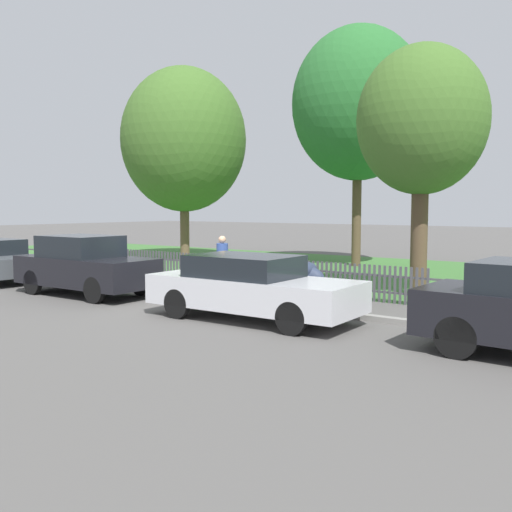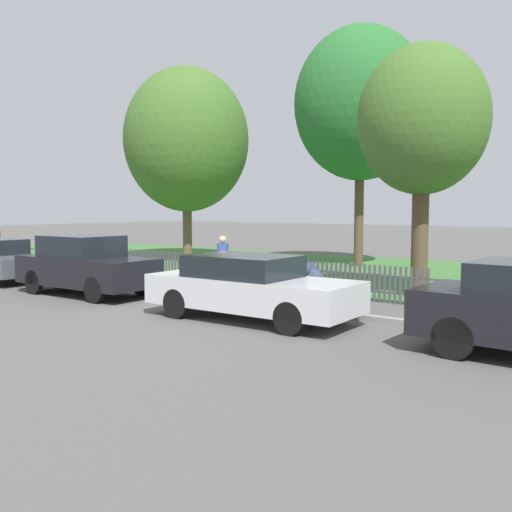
% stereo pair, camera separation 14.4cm
% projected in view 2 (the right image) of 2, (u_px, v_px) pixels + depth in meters
% --- Properties ---
extents(ground_plane, '(120.00, 120.00, 0.00)m').
position_uv_depth(ground_plane, '(191.00, 299.00, 14.31)').
color(ground_plane, '#565451').
extents(kerb_stone, '(42.71, 0.20, 0.12)m').
position_uv_depth(kerb_stone, '(193.00, 296.00, 14.39)').
color(kerb_stone, gray).
rests_on(kerb_stone, ground).
extents(grass_strip, '(42.71, 11.47, 0.01)m').
position_uv_depth(grass_strip, '(343.00, 270.00, 20.77)').
color(grass_strip, '#3D7033').
rests_on(grass_strip, ground).
extents(park_fence, '(42.71, 0.05, 0.90)m').
position_uv_depth(park_fence, '(248.00, 272.00, 16.16)').
color(park_fence, '#4C4C51').
rests_on(park_fence, ground).
extents(parked_car_navy_estate, '(4.02, 1.71, 1.56)m').
position_uv_depth(parked_car_navy_estate, '(86.00, 265.00, 14.95)').
color(parked_car_navy_estate, black).
rests_on(parked_car_navy_estate, ground).
extents(parked_car_red_compact, '(4.48, 1.79, 1.32)m').
position_uv_depth(parked_car_red_compact, '(250.00, 287.00, 11.61)').
color(parked_car_red_compact, silver).
rests_on(parked_car_red_compact, ground).
extents(covered_motorcycle, '(1.87, 0.74, 1.00)m').
position_uv_depth(covered_motorcycle, '(293.00, 277.00, 13.77)').
color(covered_motorcycle, black).
rests_on(covered_motorcycle, ground).
extents(tree_nearest_kerb, '(5.35, 5.35, 8.26)m').
position_uv_depth(tree_nearest_kerb, '(186.00, 140.00, 24.48)').
color(tree_nearest_kerb, brown).
rests_on(tree_nearest_kerb, ground).
extents(tree_behind_motorcycle, '(5.08, 5.08, 9.18)m').
position_uv_depth(tree_behind_motorcycle, '(361.00, 104.00, 21.79)').
color(tree_behind_motorcycle, brown).
rests_on(tree_behind_motorcycle, ground).
extents(tree_mid_park, '(3.27, 3.27, 6.37)m').
position_uv_depth(tree_mid_park, '(423.00, 121.00, 14.32)').
color(tree_mid_park, brown).
rests_on(tree_mid_park, ground).
extents(pedestrian_by_lamp, '(0.32, 0.36, 1.54)m').
position_uv_depth(pedestrian_by_lamp, '(223.00, 261.00, 15.28)').
color(pedestrian_by_lamp, slate).
rests_on(pedestrian_by_lamp, ground).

